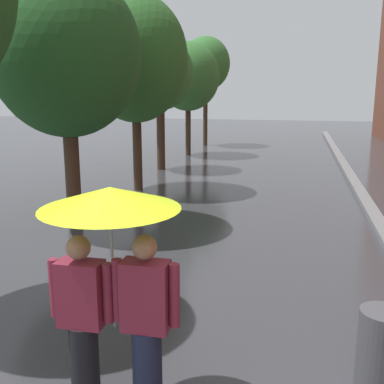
{
  "coord_description": "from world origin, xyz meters",
  "views": [
    {
      "loc": [
        1.41,
        -2.7,
        2.83
      ],
      "look_at": [
        -0.02,
        3.76,
        1.35
      ],
      "focal_mm": 43.75,
      "sensor_mm": 36.0,
      "label": 1
    }
  ],
  "objects_px": {
    "street_tree_2": "(135,59)",
    "street_tree_5": "(206,64)",
    "street_tree_3": "(160,74)",
    "couple_under_umbrella": "(112,263)",
    "street_tree_1": "(66,55)",
    "street_tree_4": "(188,77)",
    "litter_bin": "(381,354)"
  },
  "relations": [
    {
      "from": "street_tree_2",
      "to": "street_tree_5",
      "type": "relative_size",
      "value": 1.01
    },
    {
      "from": "street_tree_3",
      "to": "couple_under_umbrella",
      "type": "xyz_separation_m",
      "value": [
        3.15,
        -12.28,
        -1.89
      ]
    },
    {
      "from": "couple_under_umbrella",
      "to": "street_tree_2",
      "type": "bearing_deg",
      "value": 107.74
    },
    {
      "from": "street_tree_1",
      "to": "couple_under_umbrella",
      "type": "relative_size",
      "value": 2.51
    },
    {
      "from": "street_tree_3",
      "to": "street_tree_4",
      "type": "bearing_deg",
      "value": 87.91
    },
    {
      "from": "street_tree_2",
      "to": "street_tree_4",
      "type": "relative_size",
      "value": 1.12
    },
    {
      "from": "street_tree_5",
      "to": "litter_bin",
      "type": "bearing_deg",
      "value": -74.31
    },
    {
      "from": "street_tree_2",
      "to": "street_tree_1",
      "type": "bearing_deg",
      "value": -93.17
    },
    {
      "from": "street_tree_3",
      "to": "couple_under_umbrella",
      "type": "height_order",
      "value": "street_tree_3"
    },
    {
      "from": "street_tree_3",
      "to": "litter_bin",
      "type": "bearing_deg",
      "value": -64.68
    },
    {
      "from": "litter_bin",
      "to": "couple_under_umbrella",
      "type": "bearing_deg",
      "value": -163.1
    },
    {
      "from": "street_tree_2",
      "to": "street_tree_5",
      "type": "distance_m",
      "value": 10.69
    },
    {
      "from": "street_tree_4",
      "to": "street_tree_5",
      "type": "relative_size",
      "value": 0.9
    },
    {
      "from": "street_tree_4",
      "to": "street_tree_2",
      "type": "bearing_deg",
      "value": -88.48
    },
    {
      "from": "street_tree_4",
      "to": "litter_bin",
      "type": "relative_size",
      "value": 5.53
    },
    {
      "from": "street_tree_2",
      "to": "couple_under_umbrella",
      "type": "height_order",
      "value": "street_tree_2"
    },
    {
      "from": "couple_under_umbrella",
      "to": "street_tree_3",
      "type": "bearing_deg",
      "value": 104.39
    },
    {
      "from": "street_tree_4",
      "to": "litter_bin",
      "type": "xyz_separation_m",
      "value": [
        5.34,
        -15.25,
        -2.85
      ]
    },
    {
      "from": "litter_bin",
      "to": "street_tree_4",
      "type": "bearing_deg",
      "value": 109.3
    },
    {
      "from": "street_tree_3",
      "to": "couple_under_umbrella",
      "type": "relative_size",
      "value": 2.23
    },
    {
      "from": "street_tree_2",
      "to": "street_tree_3",
      "type": "bearing_deg",
      "value": 95.36
    },
    {
      "from": "street_tree_1",
      "to": "street_tree_2",
      "type": "relative_size",
      "value": 0.97
    },
    {
      "from": "street_tree_3",
      "to": "street_tree_4",
      "type": "distance_m",
      "value": 3.68
    },
    {
      "from": "street_tree_4",
      "to": "couple_under_umbrella",
      "type": "xyz_separation_m",
      "value": [
        3.02,
        -15.96,
        -1.89
      ]
    },
    {
      "from": "street_tree_4",
      "to": "street_tree_1",
      "type": "bearing_deg",
      "value": -90.04
    },
    {
      "from": "couple_under_umbrella",
      "to": "litter_bin",
      "type": "height_order",
      "value": "couple_under_umbrella"
    },
    {
      "from": "street_tree_3",
      "to": "street_tree_4",
      "type": "relative_size",
      "value": 0.97
    },
    {
      "from": "street_tree_5",
      "to": "couple_under_umbrella",
      "type": "height_order",
      "value": "street_tree_5"
    },
    {
      "from": "street_tree_2",
      "to": "street_tree_5",
      "type": "bearing_deg",
      "value": 90.7
    },
    {
      "from": "street_tree_1",
      "to": "street_tree_5",
      "type": "bearing_deg",
      "value": 89.74
    },
    {
      "from": "street_tree_3",
      "to": "street_tree_4",
      "type": "xyz_separation_m",
      "value": [
        0.13,
        3.68,
        -0.0
      ]
    },
    {
      "from": "street_tree_1",
      "to": "couple_under_umbrella",
      "type": "bearing_deg",
      "value": -60.3
    }
  ]
}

